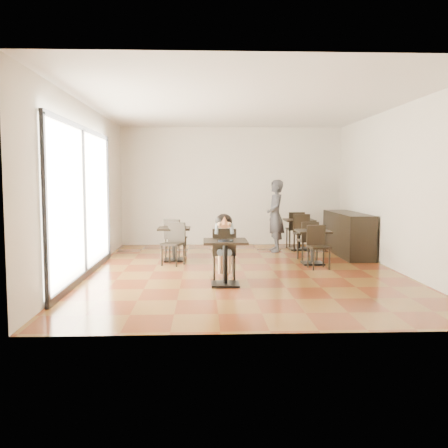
{
  "coord_description": "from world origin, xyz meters",
  "views": [
    {
      "loc": [
        -0.78,
        -9.63,
        1.79
      ],
      "look_at": [
        -0.41,
        -0.84,
        1.0
      ],
      "focal_mm": 40.0,
      "sensor_mm": 36.0,
      "label": 1
    }
  ],
  "objects": [
    {
      "name": "chair_back_b",
      "position": [
        1.65,
        2.34,
        0.47
      ],
      "size": [
        0.44,
        0.44,
        0.93
      ],
      "primitive_type": null,
      "rotation": [
        0.0,
        0.0,
        0.05
      ],
      "color": "black",
      "rests_on": "floor"
    },
    {
      "name": "wall_front",
      "position": [
        0.0,
        -4.0,
        1.6
      ],
      "size": [
        6.0,
        0.01,
        3.2
      ],
      "primitive_type": "cube",
      "color": "beige",
      "rests_on": "floor"
    },
    {
      "name": "cafe_table_left",
      "position": [
        -1.42,
        1.25,
        0.37
      ],
      "size": [
        0.92,
        0.92,
        0.74
      ],
      "primitive_type": null,
      "rotation": [
        0.0,
        0.0,
        -0.42
      ],
      "color": "black",
      "rests_on": "floor"
    },
    {
      "name": "chair_back_a",
      "position": [
        1.65,
        3.44,
        0.47
      ],
      "size": [
        0.44,
        0.44,
        0.93
      ],
      "primitive_type": null,
      "rotation": [
        0.0,
        0.0,
        3.19
      ],
      "color": "black",
      "rests_on": "floor"
    },
    {
      "name": "chair_mid_b",
      "position": [
        1.53,
        0.16,
        0.43
      ],
      "size": [
        0.43,
        0.43,
        0.86
      ],
      "primitive_type": null,
      "rotation": [
        0.0,
        0.0,
        0.13
      ],
      "color": "black",
      "rests_on": "floor"
    },
    {
      "name": "ceiling",
      "position": [
        0.0,
        0.0,
        3.2
      ],
      "size": [
        6.0,
        8.0,
        0.01
      ],
      "primitive_type": "cube",
      "color": "silver",
      "rests_on": "floor"
    },
    {
      "name": "wall_left",
      "position": [
        -3.0,
        0.0,
        1.6
      ],
      "size": [
        0.01,
        8.0,
        3.2
      ],
      "primitive_type": "cube",
      "color": "beige",
      "rests_on": "floor"
    },
    {
      "name": "child_chair",
      "position": [
        -0.41,
        -0.79,
        0.46
      ],
      "size": [
        0.42,
        0.42,
        0.93
      ],
      "primitive_type": null,
      "rotation": [
        0.0,
        0.0,
        3.14
      ],
      "color": "black",
      "rests_on": "floor"
    },
    {
      "name": "storefront_window",
      "position": [
        -2.97,
        -0.5,
        1.4
      ],
      "size": [
        0.04,
        4.5,
        2.6
      ],
      "primitive_type": "cube",
      "color": "white",
      "rests_on": "floor"
    },
    {
      "name": "floor",
      "position": [
        0.0,
        0.0,
        0.0
      ],
      "size": [
        6.0,
        8.0,
        0.01
      ],
      "primitive_type": "cube",
      "color": "brown",
      "rests_on": "ground"
    },
    {
      "name": "cafe_table_mid",
      "position": [
        1.53,
        0.71,
        0.36
      ],
      "size": [
        0.76,
        0.76,
        0.72
      ],
      "primitive_type": null,
      "rotation": [
        0.0,
        0.0,
        0.13
      ],
      "color": "black",
      "rests_on": "floor"
    },
    {
      "name": "adult_patron",
      "position": [
        1.0,
        2.59,
        0.89
      ],
      "size": [
        0.46,
        0.67,
        1.78
      ],
      "primitive_type": "imported",
      "rotation": [
        0.0,
        0.0,
        -1.52
      ],
      "color": "#3E3E43",
      "rests_on": "floor"
    },
    {
      "name": "chair_left_a",
      "position": [
        -1.42,
        1.8,
        0.44
      ],
      "size": [
        0.53,
        0.53,
        0.89
      ],
      "primitive_type": null,
      "rotation": [
        0.0,
        0.0,
        2.72
      ],
      "color": "black",
      "rests_on": "floor"
    },
    {
      "name": "cafe_table_back",
      "position": [
        1.65,
        2.89,
        0.39
      ],
      "size": [
        0.77,
        0.77,
        0.78
      ],
      "primitive_type": null,
      "rotation": [
        0.0,
        0.0,
        0.05
      ],
      "color": "black",
      "rests_on": "floor"
    },
    {
      "name": "wall_right",
      "position": [
        3.0,
        0.0,
        1.6
      ],
      "size": [
        0.01,
        8.0,
        3.2
      ],
      "primitive_type": "cube",
      "color": "beige",
      "rests_on": "floor"
    },
    {
      "name": "child_table",
      "position": [
        -0.41,
        -1.34,
        0.39
      ],
      "size": [
        0.73,
        0.73,
        0.77
      ],
      "primitive_type": null,
      "color": "black",
      "rests_on": "floor"
    },
    {
      "name": "wall_back",
      "position": [
        0.0,
        4.0,
        1.6
      ],
      "size": [
        6.0,
        0.01,
        3.2
      ],
      "primitive_type": "cube",
      "color": "beige",
      "rests_on": "floor"
    },
    {
      "name": "chair_left_b",
      "position": [
        -1.42,
        0.7,
        0.44
      ],
      "size": [
        0.53,
        0.53,
        0.89
      ],
      "primitive_type": null,
      "rotation": [
        0.0,
        0.0,
        -0.42
      ],
      "color": "black",
      "rests_on": "floor"
    },
    {
      "name": "service_counter",
      "position": [
        2.65,
        2.0,
        0.5
      ],
      "size": [
        0.6,
        2.4,
        1.0
      ],
      "primitive_type": "cube",
      "color": "black",
      "rests_on": "floor"
    },
    {
      "name": "child",
      "position": [
        -0.41,
        -0.79,
        0.58
      ],
      "size": [
        0.42,
        0.58,
        1.17
      ],
      "primitive_type": null,
      "color": "gray",
      "rests_on": "child_chair"
    },
    {
      "name": "chair_mid_a",
      "position": [
        1.53,
        1.26,
        0.43
      ],
      "size": [
        0.43,
        0.43,
        0.86
      ],
      "primitive_type": null,
      "rotation": [
        0.0,
        0.0,
        3.27
      ],
      "color": "black",
      "rests_on": "floor"
    },
    {
      "name": "pizza_slice",
      "position": [
        -0.41,
        -0.98,
        1.01
      ],
      "size": [
        0.27,
        0.21,
        0.06
      ],
      "primitive_type": null,
      "color": "tan",
      "rests_on": "child"
    },
    {
      "name": "plate",
      "position": [
        -0.41,
        -1.44,
        0.78
      ],
      "size": [
        0.26,
        0.26,
        0.02
      ],
      "primitive_type": "cylinder",
      "color": "black",
      "rests_on": "child_table"
    }
  ]
}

